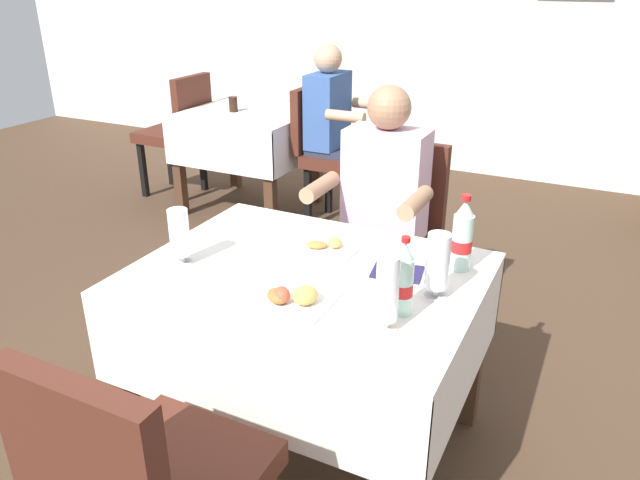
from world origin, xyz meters
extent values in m
plane|color=#473323|center=(0.00, 0.00, 0.00)|extent=(11.00, 11.00, 0.00)
cube|color=silver|center=(0.00, 3.81, 1.41)|extent=(11.00, 0.12, 2.82)
cube|color=white|center=(0.07, 0.01, 0.74)|extent=(1.17, 0.92, 0.02)
cube|color=white|center=(0.07, -0.44, 0.57)|extent=(1.17, 0.02, 0.32)
cube|color=white|center=(0.07, 0.46, 0.57)|extent=(1.17, 0.02, 0.32)
cube|color=white|center=(-0.51, 0.01, 0.57)|extent=(0.02, 0.92, 0.32)
cube|color=white|center=(0.65, 0.01, 0.57)|extent=(0.02, 0.92, 0.32)
cube|color=#472D1E|center=(-0.46, -0.39, 0.36)|extent=(0.07, 0.07, 0.73)
cube|color=#472D1E|center=(-0.46, 0.41, 0.36)|extent=(0.07, 0.07, 0.73)
cube|color=#472D1E|center=(0.60, 0.41, 0.36)|extent=(0.07, 0.07, 0.73)
cube|color=#4C2319|center=(0.07, 0.77, 0.49)|extent=(0.44, 0.44, 0.08)
cube|color=#4C2319|center=(0.07, 1.02, 0.75)|extent=(0.42, 0.06, 0.44)
cube|color=black|center=(-0.10, 0.60, 0.23)|extent=(0.04, 0.04, 0.45)
cube|color=black|center=(0.24, 0.60, 0.23)|extent=(0.04, 0.04, 0.45)
cube|color=black|center=(-0.10, 0.94, 0.23)|extent=(0.04, 0.04, 0.45)
cube|color=black|center=(0.24, 0.94, 0.23)|extent=(0.04, 0.04, 0.45)
cube|color=#4C2319|center=(0.07, -0.75, 0.49)|extent=(0.44, 0.44, 0.08)
cube|color=#4C2319|center=(0.07, -1.00, 0.75)|extent=(0.42, 0.06, 0.44)
cylinder|color=#282D42|center=(-0.03, 0.56, 0.23)|extent=(0.10, 0.10, 0.45)
cylinder|color=#282D42|center=(0.13, 0.56, 0.23)|extent=(0.10, 0.10, 0.45)
cube|color=#282D42|center=(0.05, 0.73, 0.51)|extent=(0.34, 0.36, 0.12)
cube|color=silver|center=(0.05, 0.81, 0.82)|extent=(0.36, 0.20, 0.50)
sphere|color=#997051|center=(0.05, 0.81, 1.17)|extent=(0.19, 0.19, 0.19)
cylinder|color=#997051|center=(-0.16, 0.58, 0.85)|extent=(0.07, 0.26, 0.07)
cylinder|color=#997051|center=(0.27, 0.58, 0.85)|extent=(0.07, 0.26, 0.07)
cube|color=white|center=(0.13, -0.18, 0.75)|extent=(0.24, 0.24, 0.01)
ellipsoid|color=#C14C33|center=(0.11, -0.23, 0.79)|extent=(0.08, 0.08, 0.05)
ellipsoid|color=gold|center=(0.17, -0.20, 0.79)|extent=(0.08, 0.09, 0.05)
ellipsoid|color=#99602D|center=(0.09, -0.23, 0.78)|extent=(0.10, 0.10, 0.04)
cube|color=white|center=(0.04, 0.17, 0.75)|extent=(0.23, 0.23, 0.01)
ellipsoid|color=gold|center=(0.08, 0.21, 0.78)|extent=(0.08, 0.09, 0.03)
ellipsoid|color=#B77A38|center=(0.02, 0.17, 0.77)|extent=(0.09, 0.07, 0.02)
cylinder|color=white|center=(0.44, -0.22, 0.75)|extent=(0.07, 0.07, 0.01)
cylinder|color=white|center=(0.44, -0.22, 0.77)|extent=(0.02, 0.02, 0.03)
cylinder|color=white|center=(0.44, -0.22, 0.88)|extent=(0.07, 0.07, 0.20)
cylinder|color=gold|center=(0.44, -0.22, 0.84)|extent=(0.06, 0.06, 0.10)
cylinder|color=white|center=(0.51, 0.03, 0.75)|extent=(0.07, 0.07, 0.01)
cylinder|color=white|center=(0.51, 0.03, 0.77)|extent=(0.02, 0.02, 0.03)
cylinder|color=white|center=(0.51, 0.03, 0.88)|extent=(0.07, 0.07, 0.18)
cylinder|color=black|center=(0.51, 0.03, 0.82)|extent=(0.07, 0.07, 0.08)
cylinder|color=white|center=(-0.36, -0.13, 0.75)|extent=(0.07, 0.07, 0.01)
cylinder|color=white|center=(-0.36, -0.13, 0.77)|extent=(0.02, 0.02, 0.03)
cylinder|color=white|center=(-0.36, -0.13, 0.87)|extent=(0.07, 0.07, 0.17)
cylinder|color=#C68928|center=(-0.36, -0.13, 0.83)|extent=(0.07, 0.07, 0.10)
cylinder|color=silver|center=(0.45, -0.11, 0.84)|extent=(0.06, 0.06, 0.18)
cylinder|color=red|center=(0.45, -0.11, 0.83)|extent=(0.06, 0.06, 0.04)
cone|color=silver|center=(0.45, -0.11, 0.96)|extent=(0.05, 0.05, 0.05)
cylinder|color=red|center=(0.45, -0.11, 0.99)|extent=(0.03, 0.03, 0.02)
cylinder|color=silver|center=(0.53, 0.27, 0.85)|extent=(0.07, 0.07, 0.20)
cylinder|color=red|center=(0.53, 0.27, 0.84)|extent=(0.07, 0.07, 0.04)
cone|color=silver|center=(0.53, 0.27, 0.98)|extent=(0.06, 0.06, 0.06)
cylinder|color=red|center=(0.53, 0.27, 1.01)|extent=(0.03, 0.03, 0.02)
cube|color=#231E4C|center=(0.35, 0.14, 0.75)|extent=(0.19, 0.16, 0.01)
cube|color=silver|center=(0.33, 0.13, 0.76)|extent=(0.05, 0.19, 0.01)
cube|color=silver|center=(0.37, 0.14, 0.76)|extent=(0.05, 0.19, 0.01)
cube|color=white|center=(-1.51, 2.10, 0.74)|extent=(0.90, 0.84, 0.02)
cube|color=white|center=(-1.51, 1.68, 0.57)|extent=(0.90, 0.02, 0.32)
cube|color=white|center=(-1.51, 2.51, 0.57)|extent=(0.90, 0.02, 0.32)
cube|color=white|center=(-1.96, 2.10, 0.57)|extent=(0.02, 0.84, 0.32)
cube|color=white|center=(-1.07, 2.10, 0.57)|extent=(0.02, 0.84, 0.32)
cube|color=#472D1E|center=(-1.90, 1.74, 0.36)|extent=(0.07, 0.07, 0.73)
cube|color=#472D1E|center=(-1.12, 1.74, 0.36)|extent=(0.07, 0.07, 0.73)
cube|color=#472D1E|center=(-1.90, 2.46, 0.36)|extent=(0.07, 0.07, 0.73)
cube|color=#472D1E|center=(-1.12, 2.46, 0.36)|extent=(0.07, 0.07, 0.73)
cube|color=#4C2319|center=(-2.26, 2.10, 0.49)|extent=(0.44, 0.44, 0.08)
cube|color=#4C2319|center=(-2.01, 2.10, 0.75)|extent=(0.06, 0.42, 0.44)
cube|color=black|center=(-2.43, 2.27, 0.23)|extent=(0.04, 0.04, 0.45)
cube|color=black|center=(-2.43, 1.93, 0.23)|extent=(0.04, 0.04, 0.45)
cube|color=black|center=(-2.09, 2.27, 0.23)|extent=(0.04, 0.04, 0.45)
cube|color=black|center=(-2.09, 1.93, 0.23)|extent=(0.04, 0.04, 0.45)
cube|color=#4C2319|center=(-0.76, 2.10, 0.49)|extent=(0.44, 0.44, 0.08)
cube|color=#4C2319|center=(-1.01, 2.10, 0.75)|extent=(0.06, 0.42, 0.44)
cube|color=black|center=(-0.59, 1.93, 0.23)|extent=(0.04, 0.04, 0.45)
cube|color=black|center=(-0.59, 2.27, 0.23)|extent=(0.04, 0.04, 0.45)
cube|color=black|center=(-0.93, 1.93, 0.23)|extent=(0.04, 0.04, 0.45)
cube|color=black|center=(-0.93, 2.27, 0.23)|extent=(0.04, 0.04, 0.45)
cylinder|color=#282D42|center=(-0.62, 2.02, 0.23)|extent=(0.10, 0.10, 0.45)
cylinder|color=#282D42|center=(-0.62, 2.18, 0.23)|extent=(0.10, 0.10, 0.45)
cube|color=#282D42|center=(-0.78, 2.10, 0.51)|extent=(0.36, 0.34, 0.12)
cube|color=#385B9E|center=(-0.86, 2.10, 0.82)|extent=(0.20, 0.36, 0.50)
sphere|color=tan|center=(-0.86, 2.10, 1.17)|extent=(0.19, 0.19, 0.19)
cylinder|color=tan|center=(-0.63, 1.88, 0.85)|extent=(0.26, 0.07, 0.07)
cylinder|color=tan|center=(-0.63, 2.31, 0.85)|extent=(0.26, 0.07, 0.07)
cylinder|color=black|center=(-1.61, 2.05, 0.80)|extent=(0.06, 0.06, 0.11)
camera|label=1|loc=(0.94, -1.64, 1.70)|focal=34.05mm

